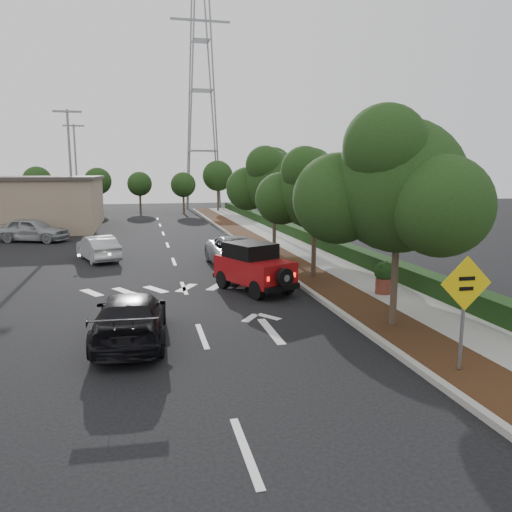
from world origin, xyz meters
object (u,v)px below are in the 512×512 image
object	(u,v)px
black_suv_oncoming	(131,317)
speed_hump_sign	(465,298)
red_jeep	(252,266)
silver_suv_ahead	(236,252)

from	to	relation	value
black_suv_oncoming	speed_hump_sign	size ratio (longest dim) A/B	1.77
red_jeep	silver_suv_ahead	world-z (taller)	red_jeep
silver_suv_ahead	speed_hump_sign	xyz separation A→B (m)	(2.52, -13.98, 1.10)
red_jeep	black_suv_oncoming	world-z (taller)	red_jeep
silver_suv_ahead	black_suv_oncoming	world-z (taller)	silver_suv_ahead
red_jeep	speed_hump_sign	size ratio (longest dim) A/B	1.45
speed_hump_sign	silver_suv_ahead	bearing A→B (deg)	102.15
black_suv_oncoming	red_jeep	bearing A→B (deg)	-128.63
red_jeep	silver_suv_ahead	bearing A→B (deg)	62.53
black_suv_oncoming	silver_suv_ahead	bearing A→B (deg)	-112.78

